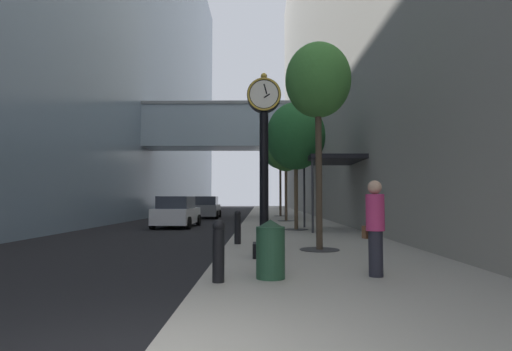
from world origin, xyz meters
The scene contains 17 objects.
ground_plane centered at (0.00, 27.00, 0.00)m, with size 110.00×110.00×0.00m, color black.
sidewalk_right centered at (2.79, 30.00, 0.07)m, with size 5.58×80.00×0.14m, color #9E998E.
building_block_left centered at (-12.36, 29.99, 17.53)m, with size 22.81×80.00×35.19m.
building_block_right centered at (10.08, 30.00, 17.99)m, with size 9.00×80.00×35.99m.
street_clock centered at (1.17, 6.52, 2.64)m, with size 0.84×0.55×4.55m.
bollard_nearest centered at (0.36, 3.64, 0.70)m, with size 0.22×0.22×1.07m.
bollard_third centered at (0.36, 9.41, 0.70)m, with size 0.22×0.22×1.07m.
street_tree_near centered at (2.72, 7.97, 4.87)m, with size 1.86×1.86×5.87m.
street_tree_mid_near centered at (2.72, 15.24, 4.46)m, with size 2.74×2.74×5.91m.
street_tree_mid_far centered at (2.72, 22.50, 4.61)m, with size 2.28×2.28×5.81m.
street_tree_far centered at (2.72, 29.77, 5.71)m, with size 2.97×2.97×7.29m.
trash_bin centered at (1.26, 3.98, 0.68)m, with size 0.53×0.53×1.05m.
pedestrian_walking centered at (3.20, 4.18, 1.08)m, with size 0.44×0.52×1.76m.
storefront_awning centered at (4.34, 15.12, 3.28)m, with size 2.40×3.60×3.30m.
car_white_near centered at (-3.50, 18.61, 0.82)m, with size 2.16×4.22×1.68m.
car_grey_mid centered at (-3.23, 28.93, 0.84)m, with size 2.15×4.31×1.74m.
car_silver_far centered at (-4.65, 35.12, 0.80)m, with size 2.09×4.43×1.65m.
Camera 1 is at (1.09, -3.28, 1.57)m, focal length 28.12 mm.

